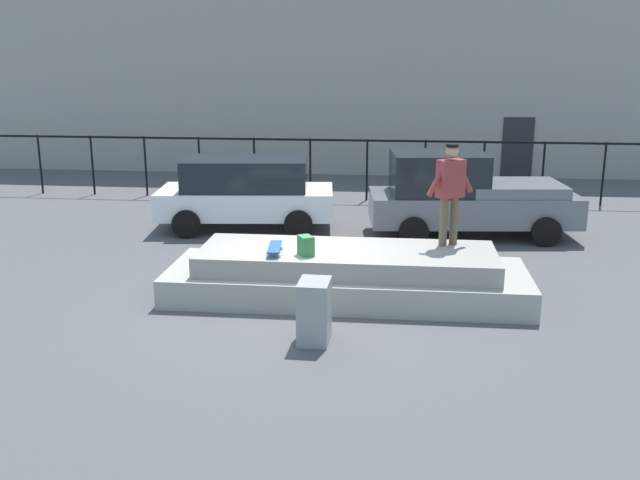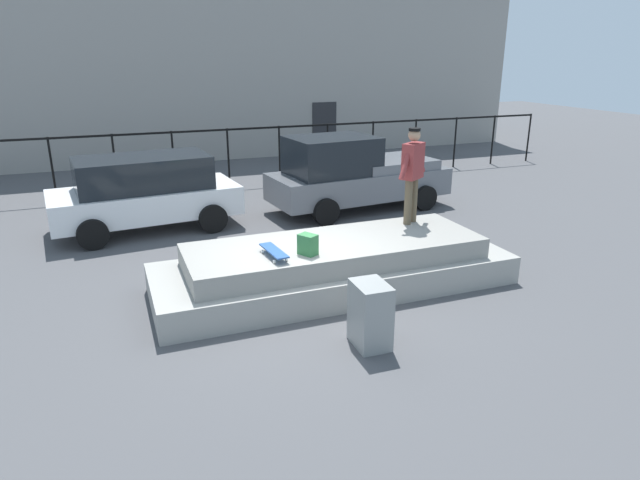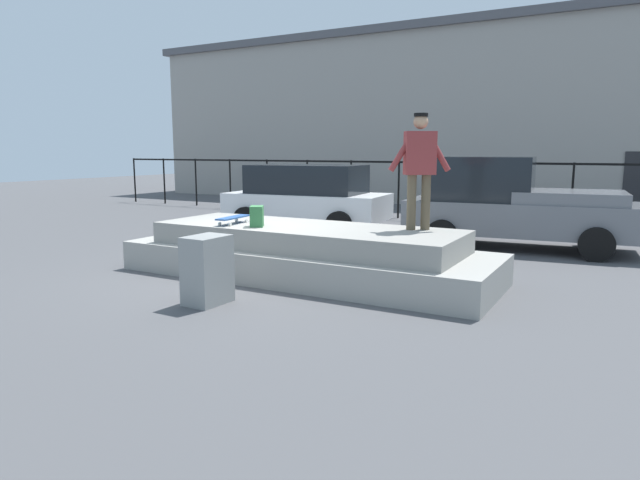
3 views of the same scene
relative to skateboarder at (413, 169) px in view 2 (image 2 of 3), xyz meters
The scene contains 10 objects.
ground_plane 3.25m from the skateboarder, 161.61° to the right, with size 60.00×60.00×0.00m, color #4C4C4F.
concrete_ledge 2.31m from the skateboarder, 164.22° to the right, with size 6.11×2.08×0.83m.
skateboarder is the anchor object (origin of this frame).
skateboard 3.15m from the skateboarder, 163.73° to the right, with size 0.28×0.79×0.12m.
backpack 2.67m from the skateboarder, 158.77° to the right, with size 0.28×0.20×0.33m, color #33723F.
car_white_hatchback_near 6.13m from the skateboarder, 136.96° to the left, with size 4.23×2.36×1.67m.
car_grey_pickup_mid 4.09m from the skateboarder, 80.69° to the left, with size 4.75×2.32×1.90m.
utility_box 3.52m from the skateboarder, 129.13° to the right, with size 0.44×0.60×0.92m, color gray.
fence_row 8.15m from the skateboarder, 108.17° to the left, with size 24.06×0.06×1.73m.
warehouse_building 15.54m from the skateboarder, 99.43° to the left, with size 28.44×6.90×6.68m.
Camera 2 is at (-2.62, -7.76, 3.85)m, focal length 31.06 mm.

